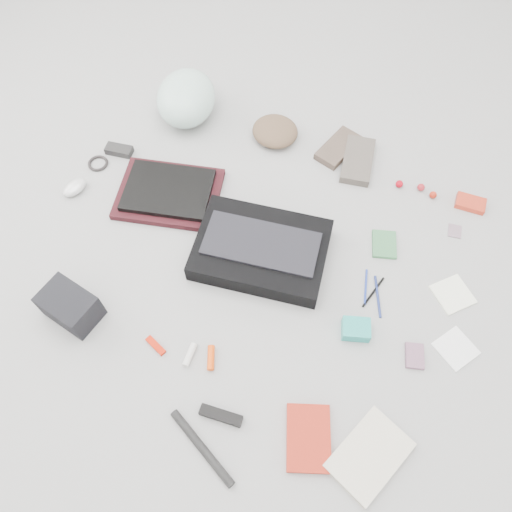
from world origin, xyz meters
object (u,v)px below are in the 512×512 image
at_px(laptop, 168,190).
at_px(camera_bag, 70,306).
at_px(bike_helmet, 186,98).
at_px(book_red, 308,438).
at_px(accordion_wallet, 356,329).
at_px(messenger_bag, 261,250).

xyz_separation_m(laptop, camera_bag, (-0.06, -0.56, 0.02)).
relative_size(bike_helmet, book_red, 1.55).
distance_m(camera_bag, accordion_wallet, 0.94).
bearing_deg(book_red, laptop, 120.97).
height_order(laptop, book_red, laptop).
bearing_deg(bike_helmet, book_red, -64.85).
relative_size(camera_bag, book_red, 0.91).
relative_size(messenger_bag, accordion_wallet, 5.07).
bearing_deg(messenger_bag, bike_helmet, 128.19).
xyz_separation_m(bike_helmet, accordion_wallet, (0.96, -0.66, -0.07)).
xyz_separation_m(messenger_bag, book_red, (0.38, -0.52, -0.03)).
bearing_deg(camera_bag, messenger_bag, 53.05).
relative_size(bike_helmet, accordion_wallet, 3.34).
bearing_deg(messenger_bag, accordion_wallet, -29.00).
bearing_deg(accordion_wallet, messenger_bag, 141.51).
xyz_separation_m(camera_bag, book_red, (0.86, -0.06, -0.05)).
relative_size(messenger_bag, laptop, 1.41).
bearing_deg(accordion_wallet, camera_bag, -179.14).
height_order(camera_bag, book_red, camera_bag).
distance_m(laptop, book_red, 1.02).
distance_m(laptop, accordion_wallet, 0.86).
height_order(laptop, bike_helmet, bike_helmet).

